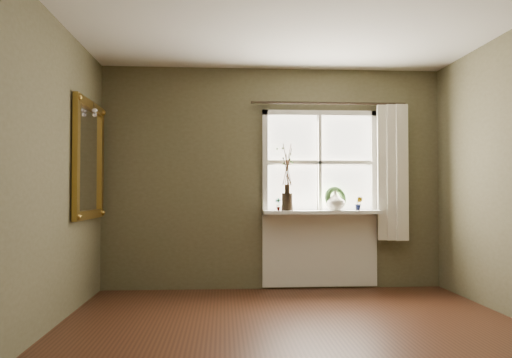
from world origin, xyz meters
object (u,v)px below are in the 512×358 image
object	(u,v)px
wreath	(335,201)
gilt_mirror	(89,159)
dark_jug	(287,202)
cream_vase	(335,201)

from	to	relation	value
wreath	gilt_mirror	xyz separation A→B (m)	(-2.69, -0.57, 0.44)
wreath	dark_jug	bearing A→B (deg)	162.46
wreath	gilt_mirror	distance (m)	2.78
dark_jug	cream_vase	bearing A→B (deg)	0.00
gilt_mirror	wreath	bearing A→B (deg)	11.93
cream_vase	gilt_mirror	xyz separation A→B (m)	(-2.68, -0.53, 0.43)
dark_jug	gilt_mirror	xyz separation A→B (m)	(-2.11, -0.53, 0.45)
cream_vase	wreath	xyz separation A→B (m)	(0.01, 0.04, -0.00)
cream_vase	wreath	size ratio (longest dim) A/B	0.79
dark_jug	wreath	xyz separation A→B (m)	(0.57, 0.04, 0.01)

